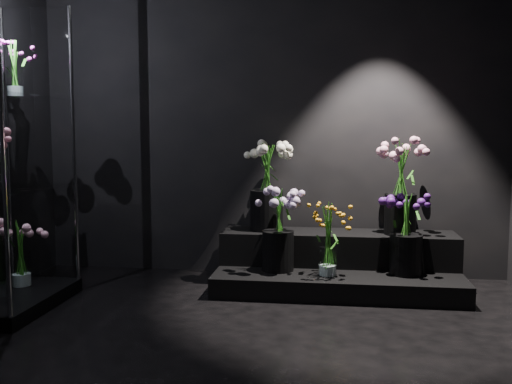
# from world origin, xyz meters

# --- Properties ---
(floor) EXTENTS (4.00, 4.00, 0.00)m
(floor) POSITION_xyz_m (0.00, 0.00, 0.00)
(floor) COLOR black
(floor) RESTS_ON ground
(wall_back) EXTENTS (4.00, 0.00, 4.00)m
(wall_back) POSITION_xyz_m (0.00, 2.00, 1.40)
(wall_back) COLOR black
(wall_back) RESTS_ON floor
(wall_front) EXTENTS (4.00, 0.00, 4.00)m
(wall_front) POSITION_xyz_m (0.00, -2.00, 1.40)
(wall_front) COLOR black
(wall_front) RESTS_ON floor
(display_riser) EXTENTS (1.89, 0.84, 0.42)m
(display_riser) POSITION_xyz_m (0.59, 1.62, 0.17)
(display_riser) COLOR black
(display_riser) RESTS_ON floor
(display_case) EXTENTS (0.59, 0.98, 2.16)m
(display_case) POSITION_xyz_m (-1.69, 0.74, 1.08)
(display_case) COLOR black
(display_case) RESTS_ON floor
(bouquet_orange_bells) EXTENTS (0.30, 0.30, 0.54)m
(bouquet_orange_bells) POSITION_xyz_m (0.51, 1.34, 0.43)
(bouquet_orange_bells) COLOR white
(bouquet_orange_bells) RESTS_ON display_riser
(bouquet_lilac) EXTENTS (0.36, 0.36, 0.64)m
(bouquet_lilac) POSITION_xyz_m (0.13, 1.45, 0.52)
(bouquet_lilac) COLOR black
(bouquet_lilac) RESTS_ON display_riser
(bouquet_purple) EXTENTS (0.41, 0.41, 0.63)m
(bouquet_purple) POSITION_xyz_m (1.10, 1.46, 0.51)
(bouquet_purple) COLOR black
(bouquet_purple) RESTS_ON display_riser
(bouquet_cream_roses) EXTENTS (0.52, 0.52, 0.72)m
(bouquet_cream_roses) POSITION_xyz_m (0.00, 1.76, 0.84)
(bouquet_cream_roses) COLOR black
(bouquet_cream_roses) RESTS_ON display_riser
(bouquet_pink_roses) EXTENTS (0.46, 0.46, 0.75)m
(bouquet_pink_roses) POSITION_xyz_m (1.08, 1.70, 0.85)
(bouquet_pink_roses) COLOR black
(bouquet_pink_roses) RESTS_ON display_riser
(bouquet_case_magenta) EXTENTS (0.25, 0.25, 0.38)m
(bouquet_case_magenta) POSITION_xyz_m (-1.67, 0.88, 1.68)
(bouquet_case_magenta) COLOR white
(bouquet_case_magenta) RESTS_ON display_case
(bouquet_case_base_pink) EXTENTS (0.34, 0.34, 0.50)m
(bouquet_case_base_pink) POSITION_xyz_m (-1.73, 0.95, 0.37)
(bouquet_case_base_pink) COLOR white
(bouquet_case_base_pink) RESTS_ON display_case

